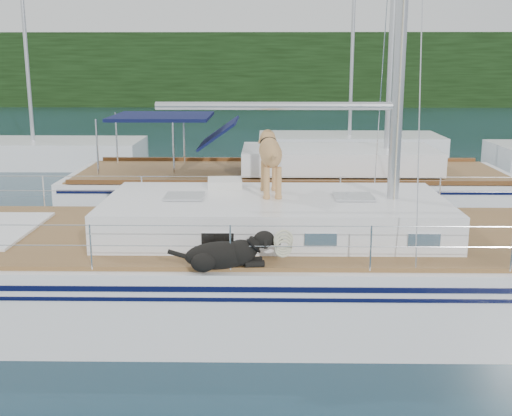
{
  "coord_description": "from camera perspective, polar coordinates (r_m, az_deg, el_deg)",
  "views": [
    {
      "loc": [
        0.65,
        -9.64,
        3.89
      ],
      "look_at": [
        0.5,
        0.2,
        1.6
      ],
      "focal_mm": 45.0,
      "sensor_mm": 36.0,
      "label": 1
    }
  ],
  "objects": [
    {
      "name": "shore_bank",
      "position": [
        55.94,
        0.2,
        9.73
      ],
      "size": [
        92.0,
        1.0,
        1.2
      ],
      "primitive_type": "cube",
      "color": "#595147",
      "rests_on": "ground"
    },
    {
      "name": "neighbor_sailboat",
      "position": [
        16.31,
        3.46,
        1.53
      ],
      "size": [
        11.0,
        3.5,
        13.3
      ],
      "color": "white",
      "rests_on": "ground"
    },
    {
      "name": "ground",
      "position": [
        10.42,
        -2.8,
        -8.85
      ],
      "size": [
        120.0,
        120.0,
        0.0
      ],
      "primitive_type": "plane",
      "color": "black",
      "rests_on": "ground"
    },
    {
      "name": "bg_boat_west",
      "position": [
        25.41,
        -19.11,
        4.59
      ],
      "size": [
        8.0,
        3.0,
        11.65
      ],
      "color": "white",
      "rests_on": "ground"
    },
    {
      "name": "bg_boat_center",
      "position": [
        26.09,
        8.27,
        5.39
      ],
      "size": [
        7.2,
        3.0,
        11.65
      ],
      "color": "white",
      "rests_on": "ground"
    },
    {
      "name": "tree_line",
      "position": [
        54.65,
        0.19,
        12.17
      ],
      "size": [
        90.0,
        3.0,
        6.0
      ],
      "primitive_type": "cube",
      "color": "black",
      "rests_on": "ground"
    },
    {
      "name": "main_sailboat",
      "position": [
        10.17,
        -2.3,
        -5.31
      ],
      "size": [
        12.0,
        3.93,
        14.01
      ],
      "color": "white",
      "rests_on": "ground"
    }
  ]
}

